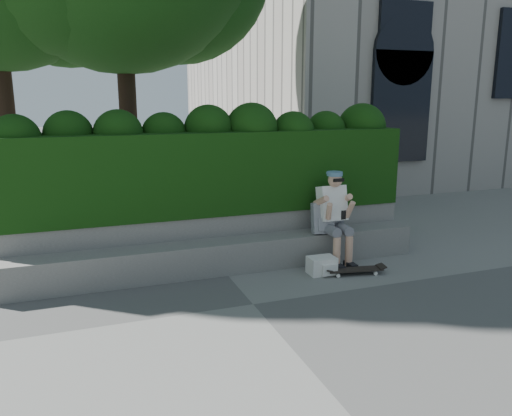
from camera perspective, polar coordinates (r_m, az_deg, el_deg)
name	(u,v)px	position (r m, az deg, el deg)	size (l,w,h in m)	color
ground	(253,304)	(6.12, -0.34, -10.95)	(80.00, 80.00, 0.00)	slate
bench_ledge	(224,256)	(7.15, -3.71, -5.50)	(6.00, 0.45, 0.45)	gray
planter_wall	(215,237)	(7.55, -4.74, -3.36)	(6.00, 0.50, 0.75)	gray
hedge	(210,171)	(7.56, -5.33, 4.22)	(6.00, 1.00, 1.20)	black
person	(334,214)	(7.46, 8.87, -0.66)	(0.40, 0.76, 1.38)	slate
skateboard	(355,270)	(7.20, 11.24, -6.94)	(0.80, 0.33, 0.08)	black
backpack_plaid	(323,218)	(7.48, 7.62, -1.15)	(0.31, 0.17, 0.46)	#B6B7BB
backpack_ground	(322,265)	(7.13, 7.51, -6.52)	(0.38, 0.27, 0.25)	white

